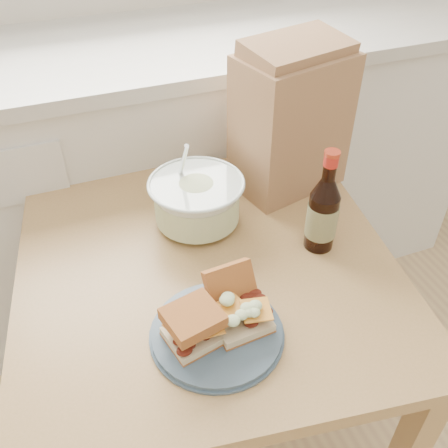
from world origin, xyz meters
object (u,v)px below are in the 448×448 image
object	(u,v)px
plate	(217,333)
beer_bottle	(323,213)
coleslaw_bowl	(197,202)
paper_bag	(291,124)
dining_table	(208,293)

from	to	relation	value
plate	beer_bottle	bearing A→B (deg)	27.28
coleslaw_bowl	paper_bag	xyz separation A→B (m)	(0.28, 0.08, 0.12)
plate	beer_bottle	distance (m)	0.36
beer_bottle	paper_bag	world-z (taller)	paper_bag
coleslaw_bowl	paper_bag	size ratio (longest dim) A/B	0.65
coleslaw_bowl	beer_bottle	xyz separation A→B (m)	(0.23, -0.18, 0.04)
dining_table	beer_bottle	world-z (taller)	beer_bottle
dining_table	paper_bag	size ratio (longest dim) A/B	2.69
plate	dining_table	bearing A→B (deg)	75.54
beer_bottle	paper_bag	xyz separation A→B (m)	(0.04, 0.26, 0.08)
coleslaw_bowl	plate	bearing A→B (deg)	-102.77
dining_table	coleslaw_bowl	xyz separation A→B (m)	(0.03, 0.14, 0.16)
paper_bag	coleslaw_bowl	bearing A→B (deg)	-177.81
plate	coleslaw_bowl	world-z (taller)	coleslaw_bowl
paper_bag	plate	bearing A→B (deg)	-143.72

